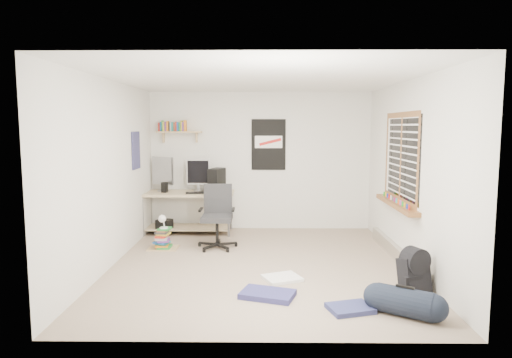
{
  "coord_description": "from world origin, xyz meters",
  "views": [
    {
      "loc": [
        0.02,
        -6.05,
        1.88
      ],
      "look_at": [
        -0.05,
        0.12,
        1.17
      ],
      "focal_mm": 32.0,
      "sensor_mm": 36.0,
      "label": 1
    }
  ],
  "objects_px": {
    "duffel_bag": "(404,302)",
    "desk": "(188,213)",
    "backpack": "(414,276)",
    "book_stack": "(163,239)",
    "office_chair": "(217,217)"
  },
  "relations": [
    {
      "from": "office_chair",
      "to": "duffel_bag",
      "type": "xyz_separation_m",
      "value": [
        2.11,
        -2.53,
        -0.35
      ]
    },
    {
      "from": "office_chair",
      "to": "desk",
      "type": "bearing_deg",
      "value": 120.63
    },
    {
      "from": "backpack",
      "to": "office_chair",
      "type": "bearing_deg",
      "value": 118.08
    },
    {
      "from": "office_chair",
      "to": "backpack",
      "type": "height_order",
      "value": "office_chair"
    },
    {
      "from": "duffel_bag",
      "to": "desk",
      "type": "bearing_deg",
      "value": 160.55
    },
    {
      "from": "book_stack",
      "to": "desk",
      "type": "bearing_deg",
      "value": 77.91
    },
    {
      "from": "duffel_bag",
      "to": "book_stack",
      "type": "xyz_separation_m",
      "value": [
        -2.95,
        2.49,
        0.01
      ]
    },
    {
      "from": "backpack",
      "to": "book_stack",
      "type": "height_order",
      "value": "backpack"
    },
    {
      "from": "desk",
      "to": "duffel_bag",
      "type": "bearing_deg",
      "value": -60.01
    },
    {
      "from": "desk",
      "to": "duffel_bag",
      "type": "height_order",
      "value": "desk"
    },
    {
      "from": "desk",
      "to": "backpack",
      "type": "height_order",
      "value": "desk"
    },
    {
      "from": "duffel_bag",
      "to": "book_stack",
      "type": "height_order",
      "value": "duffel_bag"
    },
    {
      "from": "backpack",
      "to": "desk",
      "type": "bearing_deg",
      "value": 112.47
    },
    {
      "from": "office_chair",
      "to": "backpack",
      "type": "bearing_deg",
      "value": -38.95
    },
    {
      "from": "desk",
      "to": "office_chair",
      "type": "xyz_separation_m",
      "value": [
        0.61,
        -1.01,
        0.12
      ]
    }
  ]
}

